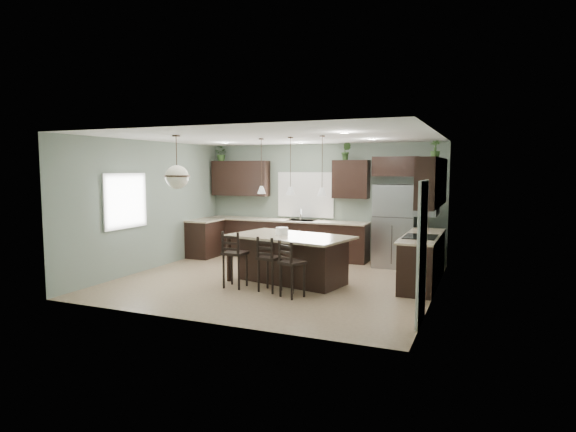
# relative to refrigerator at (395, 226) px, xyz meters

# --- Properties ---
(ground) EXTENTS (6.00, 6.00, 0.00)m
(ground) POSITION_rel_refrigerator_xyz_m (-1.91, -2.29, -0.93)
(ground) COLOR #9E8466
(ground) RESTS_ON ground
(pantry_door) EXTENTS (0.04, 0.82, 2.04)m
(pantry_door) POSITION_rel_refrigerator_xyz_m (1.07, -3.84, 0.09)
(pantry_door) COLOR white
(pantry_door) RESTS_ON ground
(window_back) EXTENTS (1.35, 0.02, 1.00)m
(window_back) POSITION_rel_refrigerator_xyz_m (-2.31, 0.45, 0.62)
(window_back) COLOR white
(window_back) RESTS_ON room_shell
(window_left) EXTENTS (0.02, 1.10, 1.00)m
(window_left) POSITION_rel_refrigerator_xyz_m (-4.89, -3.09, 0.62)
(window_left) COLOR white
(window_left) RESTS_ON room_shell
(left_return_cabs) EXTENTS (0.60, 0.90, 0.90)m
(left_return_cabs) POSITION_rel_refrigerator_xyz_m (-4.61, -0.59, -0.48)
(left_return_cabs) COLOR black
(left_return_cabs) RESTS_ON ground
(left_return_countertop) EXTENTS (0.66, 0.96, 0.04)m
(left_return_countertop) POSITION_rel_refrigerator_xyz_m (-4.59, -0.59, -0.01)
(left_return_countertop) COLOR #C3B293
(left_return_countertop) RESTS_ON left_return_cabs
(back_lower_cabs) EXTENTS (4.20, 0.60, 0.90)m
(back_lower_cabs) POSITION_rel_refrigerator_xyz_m (-2.76, 0.16, -0.48)
(back_lower_cabs) COLOR black
(back_lower_cabs) RESTS_ON ground
(back_countertop) EXTENTS (4.20, 0.66, 0.04)m
(back_countertop) POSITION_rel_refrigerator_xyz_m (-2.76, 0.14, -0.01)
(back_countertop) COLOR #C3B293
(back_countertop) RESTS_ON back_lower_cabs
(sink_inset) EXTENTS (0.70, 0.45, 0.01)m
(sink_inset) POSITION_rel_refrigerator_xyz_m (-2.31, 0.14, 0.01)
(sink_inset) COLOR gray
(sink_inset) RESTS_ON back_countertop
(faucet) EXTENTS (0.02, 0.02, 0.28)m
(faucet) POSITION_rel_refrigerator_xyz_m (-2.31, 0.11, 0.16)
(faucet) COLOR silver
(faucet) RESTS_ON back_countertop
(back_upper_left) EXTENTS (1.55, 0.34, 0.90)m
(back_upper_left) POSITION_rel_refrigerator_xyz_m (-4.06, 0.29, 1.02)
(back_upper_left) COLOR black
(back_upper_left) RESTS_ON room_shell
(back_upper_right) EXTENTS (0.85, 0.34, 0.90)m
(back_upper_right) POSITION_rel_refrigerator_xyz_m (-1.11, 0.29, 1.02)
(back_upper_right) COLOR black
(back_upper_right) RESTS_ON room_shell
(fridge_header) EXTENTS (1.05, 0.34, 0.45)m
(fridge_header) POSITION_rel_refrigerator_xyz_m (-0.06, 0.29, 1.32)
(fridge_header) COLOR black
(fridge_header) RESTS_ON room_shell
(right_lower_cabs) EXTENTS (0.60, 2.35, 0.90)m
(right_lower_cabs) POSITION_rel_refrigerator_xyz_m (0.79, -1.41, -0.48)
(right_lower_cabs) COLOR black
(right_lower_cabs) RESTS_ON ground
(right_countertop) EXTENTS (0.66, 2.35, 0.04)m
(right_countertop) POSITION_rel_refrigerator_xyz_m (0.77, -1.41, -0.01)
(right_countertop) COLOR #C3B293
(right_countertop) RESTS_ON right_lower_cabs
(cooktop) EXTENTS (0.58, 0.75, 0.02)m
(cooktop) POSITION_rel_refrigerator_xyz_m (0.77, -1.69, 0.02)
(cooktop) COLOR black
(cooktop) RESTS_ON right_countertop
(wall_oven_front) EXTENTS (0.01, 0.72, 0.60)m
(wall_oven_front) POSITION_rel_refrigerator_xyz_m (0.49, -1.69, -0.48)
(wall_oven_front) COLOR gray
(wall_oven_front) RESTS_ON right_lower_cabs
(right_upper_cabs) EXTENTS (0.34, 2.35, 0.90)m
(right_upper_cabs) POSITION_rel_refrigerator_xyz_m (0.92, -1.41, 1.02)
(right_upper_cabs) COLOR black
(right_upper_cabs) RESTS_ON room_shell
(microwave) EXTENTS (0.40, 0.75, 0.40)m
(microwave) POSITION_rel_refrigerator_xyz_m (0.87, -1.69, 0.62)
(microwave) COLOR gray
(microwave) RESTS_ON right_upper_cabs
(refrigerator) EXTENTS (0.90, 0.74, 1.85)m
(refrigerator) POSITION_rel_refrigerator_xyz_m (0.00, 0.00, 0.00)
(refrigerator) COLOR #9A9BA3
(refrigerator) RESTS_ON ground
(kitchen_island) EXTENTS (2.50, 1.75, 0.92)m
(kitchen_island) POSITION_rel_refrigerator_xyz_m (-1.58, -2.33, -0.46)
(kitchen_island) COLOR black
(kitchen_island) RESTS_ON ground
(serving_dish) EXTENTS (0.24, 0.24, 0.14)m
(serving_dish) POSITION_rel_refrigerator_xyz_m (-1.77, -2.29, 0.07)
(serving_dish) COLOR white
(serving_dish) RESTS_ON kitchen_island
(bar_stool_left) EXTENTS (0.40, 0.40, 1.06)m
(bar_stool_left) POSITION_rel_refrigerator_xyz_m (-2.38, -3.07, -0.39)
(bar_stool_left) COLOR black
(bar_stool_left) RESTS_ON ground
(bar_stool_center) EXTENTS (0.42, 0.42, 1.01)m
(bar_stool_center) POSITION_rel_refrigerator_xyz_m (-1.66, -3.08, -0.42)
(bar_stool_center) COLOR black
(bar_stool_center) RESTS_ON ground
(bar_stool_right) EXTENTS (0.49, 0.49, 0.99)m
(bar_stool_right) POSITION_rel_refrigerator_xyz_m (-1.14, -3.29, -0.43)
(bar_stool_right) COLOR black
(bar_stool_right) RESTS_ON ground
(pendant_left) EXTENTS (0.17, 0.17, 1.10)m
(pendant_left) POSITION_rel_refrigerator_xyz_m (-2.26, -2.18, 1.32)
(pendant_left) COLOR white
(pendant_left) RESTS_ON room_shell
(pendant_center) EXTENTS (0.17, 0.17, 1.10)m
(pendant_center) POSITION_rel_refrigerator_xyz_m (-1.58, -2.33, 1.32)
(pendant_center) COLOR white
(pendant_center) RESTS_ON room_shell
(pendant_right) EXTENTS (0.17, 0.17, 1.10)m
(pendant_right) POSITION_rel_refrigerator_xyz_m (-0.89, -2.48, 1.32)
(pendant_right) COLOR white
(pendant_right) RESTS_ON room_shell
(chandelier) EXTENTS (0.46, 0.46, 0.96)m
(chandelier) POSITION_rel_refrigerator_xyz_m (-3.27, -3.56, 1.39)
(chandelier) COLOR beige
(chandelier) RESTS_ON room_shell
(plant_back_left) EXTENTS (0.42, 0.39, 0.38)m
(plant_back_left) POSITION_rel_refrigerator_xyz_m (-4.59, 0.26, 1.66)
(plant_back_left) COLOR #335525
(plant_back_left) RESTS_ON back_upper_left
(plant_back_right) EXTENTS (0.24, 0.19, 0.41)m
(plant_back_right) POSITION_rel_refrigerator_xyz_m (-1.23, 0.26, 1.68)
(plant_back_right) COLOR #2B4A20
(plant_back_right) RESTS_ON back_upper_right
(plant_right_wall) EXTENTS (0.24, 0.24, 0.37)m
(plant_right_wall) POSITION_rel_refrigerator_xyz_m (0.89, -0.74, 1.66)
(plant_right_wall) COLOR #335626
(plant_right_wall) RESTS_ON right_upper_cabs
(room_shell) EXTENTS (6.00, 6.00, 6.00)m
(room_shell) POSITION_rel_refrigerator_xyz_m (-1.91, -2.29, 0.77)
(room_shell) COLOR slate
(room_shell) RESTS_ON ground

